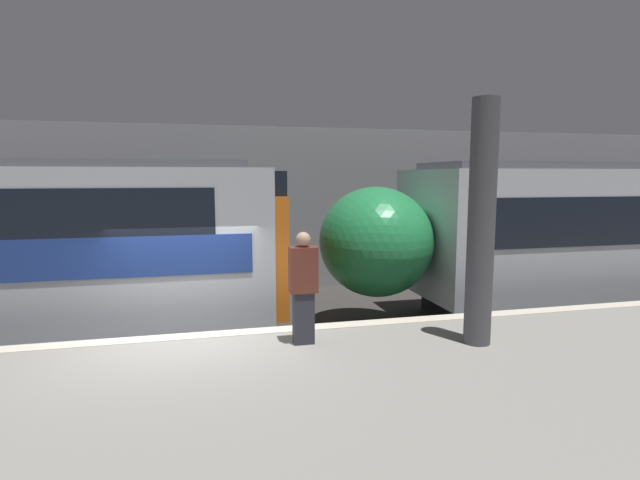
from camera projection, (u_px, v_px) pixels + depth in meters
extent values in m
plane|color=#33302D|center=(187.00, 400.00, 7.53)|extent=(120.00, 120.00, 0.00)
cube|color=gray|center=(179.00, 465.00, 4.93)|extent=(40.00, 5.26, 1.03)
cube|color=beige|center=(184.00, 336.00, 7.26)|extent=(40.00, 0.30, 0.01)
cube|color=#939399|center=(190.00, 210.00, 14.19)|extent=(50.00, 0.15, 4.79)
cylinder|color=#47474C|center=(481.00, 224.00, 6.78)|extent=(0.37, 0.37, 3.36)
ellipsoid|color=#238447|center=(375.00, 242.00, 10.82)|extent=(2.42, 2.82, 2.38)
sphere|color=#F2EFCC|center=(333.00, 263.00, 10.66)|extent=(0.20, 0.20, 0.20)
cube|color=orange|center=(271.00, 249.00, 10.30)|extent=(0.25, 3.00, 2.26)
cube|color=black|center=(270.00, 194.00, 10.16)|extent=(0.25, 2.70, 0.91)
sphere|color=#EA4C42|center=(284.00, 274.00, 9.72)|extent=(0.18, 0.18, 0.18)
sphere|color=#EA4C42|center=(273.00, 262.00, 11.05)|extent=(0.18, 0.18, 0.18)
cube|color=#2D2D38|center=(303.00, 318.00, 6.94)|extent=(0.28, 0.20, 0.73)
cube|color=brown|center=(303.00, 270.00, 6.86)|extent=(0.38, 0.24, 0.63)
sphere|color=tan|center=(303.00, 239.00, 6.80)|extent=(0.21, 0.21, 0.21)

